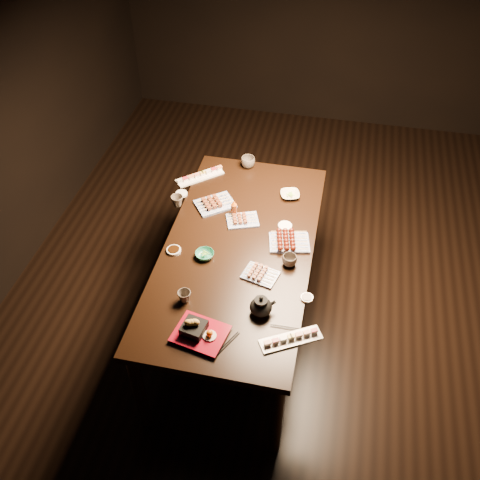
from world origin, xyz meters
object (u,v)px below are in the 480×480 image
sushi_platter_near (291,338)px  teacup_far_left (177,201)px  edamame_bowl_cream (290,195)px  yakitori_plate_center (243,218)px  sushi_platter_far (200,175)px  yakitori_plate_right (260,273)px  teacup_near_left (184,296)px  teapot (261,305)px  tempura_tray (200,330)px  dining_table (238,288)px  condiment_bottle (234,208)px  teacup_mid_right (289,260)px  edamame_bowl_green (205,255)px  yakitori_plate_left (215,201)px  teacup_far_right (248,162)px

sushi_platter_near → teacup_far_left: (-0.89, 0.92, 0.02)m
edamame_bowl_cream → yakitori_plate_center: bearing=-130.2°
sushi_platter_far → yakitori_plate_right: size_ratio=1.74×
teacup_near_left → teapot: teapot is taller
sushi_platter_far → tempura_tray: 1.36m
dining_table → condiment_bottle: condiment_bottle is taller
edamame_bowl_cream → teacup_mid_right: size_ratio=1.46×
sushi_platter_far → edamame_bowl_green: bearing=65.7°
yakitori_plate_center → edamame_bowl_cream: bearing=29.9°
yakitori_plate_center → edamame_bowl_green: yakitori_plate_center is taller
yakitori_plate_left → teacup_mid_right: 0.71m
edamame_bowl_cream → tempura_tray: 1.27m
yakitori_plate_center → yakitori_plate_right: bearing=-85.8°
yakitori_plate_right → teapot: teapot is taller
tempura_tray → teacup_far_right: 1.51m
sushi_platter_far → teacup_mid_right: (0.74, -0.71, 0.01)m
dining_table → yakitori_plate_center: size_ratio=9.00×
edamame_bowl_green → tempura_tray: 0.57m
edamame_bowl_green → teapot: bearing=-40.5°
teacup_mid_right → teapot: 0.40m
yakitori_plate_left → edamame_bowl_cream: 0.51m
tempura_tray → teacup_far_right: tempura_tray is taller
teapot → dining_table: bearing=89.1°
yakitori_plate_left → edamame_bowl_cream: bearing=-15.0°
yakitori_plate_right → teapot: size_ratio=1.35×
sushi_platter_far → edamame_bowl_cream: sushi_platter_far is taller
edamame_bowl_green → teapot: teapot is taller
sushi_platter_near → teapot: bearing=112.3°
yakitori_plate_right → edamame_bowl_green: bearing=-178.4°
sushi_platter_far → condiment_bottle: 0.48m
teacup_near_left → edamame_bowl_green: bearing=86.4°
yakitori_plate_right → condiment_bottle: size_ratio=1.61×
teacup_mid_right → edamame_bowl_cream: bearing=97.8°
edamame_bowl_green → tempura_tray: tempura_tray is taller
teapot → condiment_bottle: (-0.31, 0.75, -0.00)m
sushi_platter_near → sushi_platter_far: bearing=94.2°
sushi_platter_far → teacup_near_left: size_ratio=4.61×
yakitori_plate_right → condiment_bottle: condiment_bottle is taller
teapot → sushi_platter_far: bearing=93.4°
sushi_platter_far → yakitori_plate_left: bearing=81.7°
yakitori_plate_left → teacup_near_left: 0.83m
yakitori_plate_center → yakitori_plate_right: yakitori_plate_center is taller
teacup_far_left → teacup_near_left: bearing=-70.4°
tempura_tray → teapot: bearing=48.9°
teacup_near_left → condiment_bottle: condiment_bottle is taller
sushi_platter_far → teapot: (0.64, -1.10, 0.04)m
edamame_bowl_cream → condiment_bottle: size_ratio=1.05×
sushi_platter_far → teacup_near_left: bearing=59.3°
edamame_bowl_cream → teapot: teapot is taller
sushi_platter_far → condiment_bottle: size_ratio=2.82×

